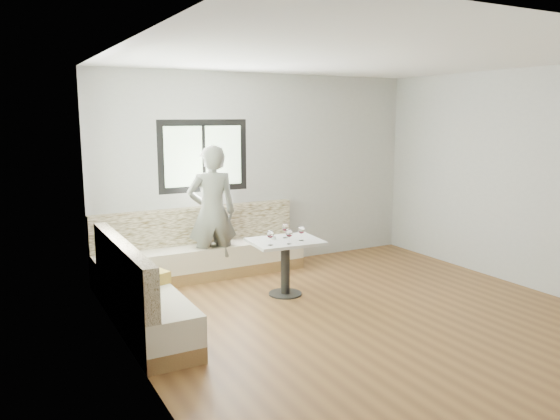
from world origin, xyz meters
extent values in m
cube|color=brown|center=(0.00, 0.00, 0.00)|extent=(5.00, 5.00, 0.01)
cube|color=white|center=(0.00, 0.00, 2.80)|extent=(5.00, 5.00, 0.01)
cube|color=#B7B7B2|center=(0.00, 2.50, 1.40)|extent=(5.00, 0.01, 2.80)
cube|color=#B7B7B2|center=(-2.50, 0.00, 1.40)|extent=(0.01, 5.00, 2.80)
cube|color=#B7B7B2|center=(2.50, 0.00, 1.40)|extent=(0.01, 5.00, 2.80)
cube|color=black|center=(-0.90, 2.49, 1.65)|extent=(1.30, 0.02, 1.00)
cube|color=black|center=(-2.49, 0.90, 1.65)|extent=(0.02, 1.30, 1.00)
cube|color=olive|center=(-1.05, 2.23, 0.08)|extent=(2.90, 0.55, 0.16)
cube|color=beige|center=(-1.05, 2.23, 0.30)|extent=(2.90, 0.55, 0.29)
cube|color=beige|center=(-1.05, 2.43, 0.70)|extent=(2.90, 0.14, 0.50)
cube|color=olive|center=(-2.23, 0.82, 0.08)|extent=(0.55, 2.25, 0.16)
cube|color=beige|center=(-2.23, 0.82, 0.30)|extent=(0.55, 2.25, 0.29)
cube|color=beige|center=(-2.43, 0.82, 0.70)|extent=(0.14, 2.25, 0.50)
cube|color=tan|center=(-2.20, 0.93, 0.51)|extent=(0.53, 0.53, 0.13)
cylinder|color=black|center=(-0.40, 1.05, 0.01)|extent=(0.41, 0.41, 0.02)
cylinder|color=black|center=(-0.40, 1.05, 0.33)|extent=(0.11, 0.11, 0.66)
cube|color=silver|center=(-0.40, 1.05, 0.68)|extent=(0.89, 0.72, 0.04)
imported|color=#606157|center=(-0.94, 2.11, 0.91)|extent=(0.72, 0.53, 1.82)
cylinder|color=white|center=(-0.52, 1.19, 0.72)|extent=(0.11, 0.11, 0.04)
sphere|color=black|center=(-0.51, 1.20, 0.73)|extent=(0.02, 0.02, 0.02)
sphere|color=black|center=(-0.54, 1.19, 0.73)|extent=(0.02, 0.02, 0.02)
sphere|color=black|center=(-0.52, 1.17, 0.73)|extent=(0.02, 0.02, 0.02)
cylinder|color=white|center=(-0.69, 0.90, 0.70)|extent=(0.06, 0.06, 0.01)
cylinder|color=white|center=(-0.69, 0.90, 0.74)|extent=(0.01, 0.01, 0.08)
ellipsoid|color=white|center=(-0.69, 0.90, 0.83)|extent=(0.08, 0.08, 0.10)
cylinder|color=#4D0714|center=(-0.69, 0.90, 0.81)|extent=(0.06, 0.06, 0.02)
cylinder|color=white|center=(-0.47, 0.83, 0.70)|extent=(0.06, 0.06, 0.01)
cylinder|color=white|center=(-0.47, 0.83, 0.74)|extent=(0.01, 0.01, 0.08)
ellipsoid|color=white|center=(-0.47, 0.83, 0.83)|extent=(0.08, 0.08, 0.10)
cylinder|color=#4D0714|center=(-0.47, 0.83, 0.81)|extent=(0.06, 0.06, 0.02)
cylinder|color=white|center=(-0.25, 0.93, 0.70)|extent=(0.06, 0.06, 0.01)
cylinder|color=white|center=(-0.25, 0.93, 0.74)|extent=(0.01, 0.01, 0.08)
ellipsoid|color=white|center=(-0.25, 0.93, 0.83)|extent=(0.08, 0.08, 0.10)
cylinder|color=#4D0714|center=(-0.25, 0.93, 0.81)|extent=(0.06, 0.06, 0.02)
cylinder|color=white|center=(-0.35, 1.15, 0.70)|extent=(0.06, 0.06, 0.01)
cylinder|color=white|center=(-0.35, 1.15, 0.74)|extent=(0.01, 0.01, 0.08)
ellipsoid|color=white|center=(-0.35, 1.15, 0.83)|extent=(0.08, 0.08, 0.10)
cylinder|color=#4D0714|center=(-0.35, 1.15, 0.81)|extent=(0.06, 0.06, 0.02)
camera|label=1|loc=(-3.58, -4.65, 2.21)|focal=35.00mm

